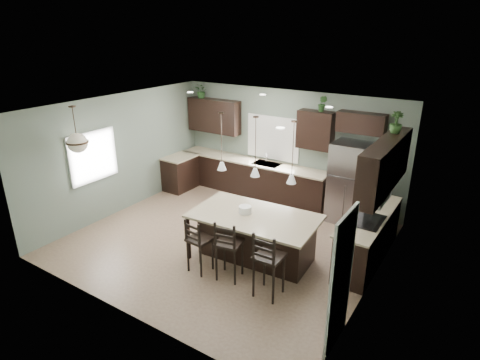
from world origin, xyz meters
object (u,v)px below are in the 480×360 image
bar_stool_left (200,245)px  serving_dish (245,210)px  bar_stool_center (229,249)px  bar_stool_right (269,264)px  plant_back_left (202,91)px  kitchen_island (254,237)px  refrigerator (351,183)px

bar_stool_left → serving_dish: bearing=69.1°
bar_stool_center → bar_stool_right: 0.82m
bar_stool_center → bar_stool_right: bar_stool_right is taller
bar_stool_left → bar_stool_right: size_ratio=0.89×
bar_stool_left → plant_back_left: size_ratio=2.80×
bar_stool_right → kitchen_island: bearing=132.6°
refrigerator → bar_stool_left: bearing=-114.4°
refrigerator → bar_stool_center: refrigerator is taller
bar_stool_left → bar_stool_center: bearing=14.6°
kitchen_island → plant_back_left: 4.91m
bar_stool_right → serving_dish: bearing=139.5°
bar_stool_right → bar_stool_left: bearing=-178.6°
kitchen_island → serving_dish: 0.57m
refrigerator → plant_back_left: plant_back_left is taller
bar_stool_left → bar_stool_right: 1.40m
serving_dish → bar_stool_center: 0.89m
bar_stool_right → plant_back_left: bearing=138.1°
kitchen_island → refrigerator: bearing=66.0°
kitchen_island → bar_stool_left: size_ratio=2.21×
serving_dish → plant_back_left: (-3.20, 2.85, 1.60)m
serving_dish → bar_stool_right: bar_stool_right is taller
bar_stool_center → plant_back_left: plant_back_left is taller
refrigerator → bar_stool_center: size_ratio=1.59×
kitchen_island → serving_dish: (-0.20, -0.01, 0.53)m
plant_back_left → bar_stool_right: bearing=-41.3°
bar_stool_left → kitchen_island: bearing=59.7°
bar_stool_left → bar_stool_center: size_ratio=0.92×
refrigerator → bar_stool_left: (-1.58, -3.48, -0.39)m
bar_stool_center → plant_back_left: bearing=121.9°
refrigerator → kitchen_island: bearing=-110.5°
refrigerator → serving_dish: (-1.17, -2.61, 0.07)m
serving_dish → bar_stool_right: (0.98, -0.82, -0.39)m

